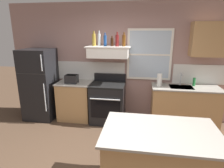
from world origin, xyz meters
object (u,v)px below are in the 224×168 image
(bottle_amber_wine, at_px, (124,40))
(paper_towel_roll, at_px, (160,80))
(refrigerator, at_px, (40,84))
(bottle_blue_liqueur, at_px, (105,41))
(toaster, at_px, (72,79))
(kitchen_island, at_px, (158,163))
(bottle_brown_stout, at_px, (112,42))
(bottle_clear_tall, at_px, (99,40))
(bottle_red_label_wine, at_px, (117,40))
(dish_soap_bottle, at_px, (194,82))
(bottle_champagne_gold_foil, at_px, (94,40))
(stove_range, at_px, (108,102))

(bottle_amber_wine, xyz_separation_m, paper_towel_roll, (0.80, -0.06, -0.82))
(refrigerator, height_order, bottle_blue_liqueur, bottle_blue_liqueur)
(toaster, bearing_deg, bottle_amber_wine, 6.57)
(bottle_blue_liqueur, relative_size, kitchen_island, 0.21)
(toaster, bearing_deg, bottle_brown_stout, 11.45)
(bottle_clear_tall, height_order, bottle_red_label_wine, bottle_clear_tall)
(bottle_blue_liqueur, xyz_separation_m, bottle_brown_stout, (0.14, 0.07, -0.03))
(bottle_amber_wine, height_order, dish_soap_bottle, bottle_amber_wine)
(dish_soap_bottle, bearing_deg, bottle_champagne_gold_foil, 179.57)
(bottle_brown_stout, distance_m, paper_towel_roll, 1.33)
(paper_towel_roll, bearing_deg, kitchen_island, -93.94)
(bottle_clear_tall, relative_size, bottle_brown_stout, 1.53)
(bottle_champagne_gold_foil, height_order, bottle_brown_stout, bottle_champagne_gold_foil)
(paper_towel_roll, bearing_deg, dish_soap_bottle, 7.66)
(refrigerator, xyz_separation_m, bottle_clear_tall, (1.45, 0.09, 1.05))
(stove_range, distance_m, kitchen_island, 2.20)
(bottle_champagne_gold_foil, xyz_separation_m, bottle_clear_tall, (0.14, -0.09, 0.00))
(refrigerator, height_order, bottle_amber_wine, bottle_amber_wine)
(bottle_champagne_gold_foil, xyz_separation_m, bottle_brown_stout, (0.41, -0.01, -0.04))
(bottle_champagne_gold_foil, height_order, dish_soap_bottle, bottle_champagne_gold_foil)
(bottle_brown_stout, height_order, bottle_amber_wine, bottle_amber_wine)
(paper_towel_roll, relative_size, kitchen_island, 0.19)
(toaster, distance_m, dish_soap_bottle, 2.72)
(refrigerator, relative_size, bottle_blue_liqueur, 5.79)
(bottle_blue_liqueur, relative_size, dish_soap_bottle, 1.60)
(refrigerator, height_order, bottle_champagne_gold_foil, bottle_champagne_gold_foil)
(toaster, relative_size, bottle_blue_liqueur, 1.03)
(toaster, bearing_deg, dish_soap_bottle, 3.79)
(bottle_red_label_wine, bearing_deg, bottle_clear_tall, 179.73)
(dish_soap_bottle, bearing_deg, refrigerator, -177.40)
(bottle_red_label_wine, relative_size, paper_towel_roll, 1.12)
(bottle_clear_tall, height_order, bottle_amber_wine, bottle_clear_tall)
(stove_range, distance_m, dish_soap_bottle, 1.96)
(bottle_champagne_gold_foil, xyz_separation_m, bottle_amber_wine, (0.68, -0.06, -0.01))
(bottle_brown_stout, relative_size, paper_towel_roll, 0.80)
(toaster, xyz_separation_m, bottle_clear_tall, (0.64, 0.11, 0.88))
(bottle_brown_stout, bearing_deg, stove_range, -116.94)
(bottle_amber_wine, relative_size, dish_soap_bottle, 1.65)
(refrigerator, height_order, bottle_red_label_wine, bottle_red_label_wine)
(stove_range, bearing_deg, bottle_blue_liqueur, 133.18)
(paper_towel_roll, bearing_deg, bottle_clear_tall, 178.83)
(bottle_blue_liqueur, bearing_deg, bottle_clear_tall, -176.33)
(kitchen_island, bearing_deg, toaster, 133.83)
(stove_range, distance_m, bottle_amber_wine, 1.45)
(stove_range, bearing_deg, bottle_champagne_gold_foil, 155.44)
(bottle_clear_tall, xyz_separation_m, bottle_brown_stout, (0.27, 0.08, -0.05))
(bottle_red_label_wine, relative_size, kitchen_island, 0.22)
(bottle_champagne_gold_foil, bearing_deg, bottle_amber_wine, -5.15)
(toaster, distance_m, kitchen_island, 2.71)
(toaster, bearing_deg, bottle_clear_tall, 9.50)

